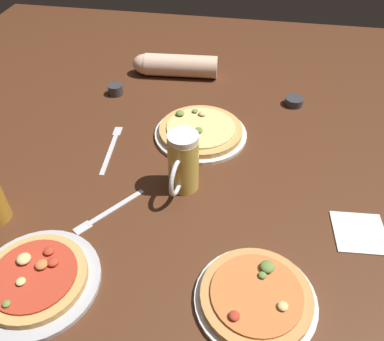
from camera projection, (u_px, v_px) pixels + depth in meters
ground_plane at (192, 179)px, 1.14m from camera, size 2.40×2.40×0.03m
pizza_plate_near at (256, 297)px, 0.83m from camera, size 0.26×0.26×0.05m
pizza_plate_far at (201, 131)px, 1.26m from camera, size 0.30×0.30×0.05m
pizza_plate_side at (36, 279)px, 0.86m from camera, size 0.28×0.28×0.05m
beer_mug_dark at (183, 163)px, 1.04m from camera, size 0.08×0.15×0.18m
ramekin_sauce at (294, 101)px, 1.40m from camera, size 0.06×0.06×0.03m
ramekin_butter at (116, 90)px, 1.45m from camera, size 0.05×0.05×0.04m
napkin_folded at (360, 232)px, 0.98m from camera, size 0.14×0.14×0.01m
fork_left at (111, 148)px, 1.22m from camera, size 0.04×0.24×0.01m
fork_spare at (108, 211)px, 1.03m from camera, size 0.14×0.18×0.01m
diner_arm at (173, 65)px, 1.54m from camera, size 0.34×0.11×0.09m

